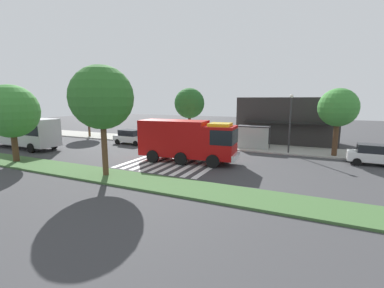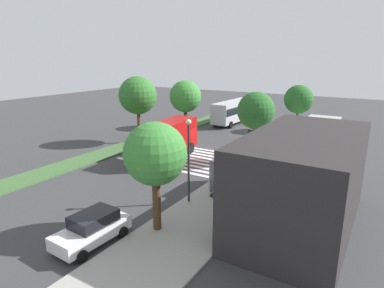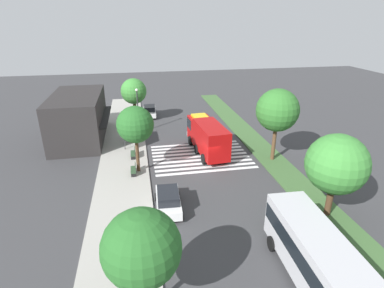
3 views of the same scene
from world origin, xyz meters
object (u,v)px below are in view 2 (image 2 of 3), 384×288
bench_west_of_shelter (260,155)px  street_lamp (189,154)px  parked_car_west (258,136)px  transit_bus (234,110)px  sidewalk_tree_far_west (299,99)px  bench_near_shelter (244,166)px  fire_truck (166,139)px  median_tree_west (138,96)px  sidewalk_tree_west (256,111)px  parked_car_mid (92,228)px  bus_stop_shelter (224,165)px  sidewalk_tree_east (155,155)px  median_tree_far_west (185,96)px  fire_hydrant (274,139)px

bench_west_of_shelter → street_lamp: street_lamp is taller
parked_car_west → transit_bus: size_ratio=0.44×
sidewalk_tree_far_west → bench_near_shelter: bearing=1.3°
bench_west_of_shelter → street_lamp: bearing=-4.1°
bench_near_shelter → fire_truck: bearing=-88.4°
bench_near_shelter → median_tree_west: median_tree_west is taller
fire_truck → sidewalk_tree_west: size_ratio=1.33×
parked_car_west → bench_west_of_shelter: size_ratio=2.76×
parked_car_mid → sidewalk_tree_far_west: (-34.45, 2.20, 3.45)m
bench_west_of_shelter → street_lamp: size_ratio=0.27×
bench_near_shelter → bus_stop_shelter: bearing=-0.1°
sidewalk_tree_east → median_tree_west: median_tree_west is taller
bench_west_of_shelter → median_tree_west: median_tree_west is taller
transit_bus → median_tree_far_west: size_ratio=1.54×
transit_bus → median_tree_far_west: 8.31m
bench_near_shelter → sidewalk_tree_west: bearing=-172.7°
bench_near_shelter → median_tree_west: bearing=-102.7°
parked_car_west → median_tree_west: bearing=-56.7°
sidewalk_tree_west → sidewalk_tree_east: bearing=0.0°
sidewalk_tree_east → sidewalk_tree_west: bearing=180.0°
transit_bus → bench_west_of_shelter: (15.91, 10.00, -1.44)m
bench_west_of_shelter → sidewalk_tree_far_west: (-15.63, -0.44, 3.74)m
bench_west_of_shelter → street_lamp: 12.19m
sidewalk_tree_far_west → fire_hydrant: size_ratio=8.78×
median_tree_far_west → fire_hydrant: (2.25, 13.81, -3.97)m
street_lamp → sidewalk_tree_far_west: bearing=179.2°
fire_hydrant → bench_near_shelter: bearing=4.8°
bench_near_shelter → street_lamp: street_lamp is taller
median_tree_far_west → fire_hydrant: size_ratio=9.42×
bus_stop_shelter → bench_west_of_shelter: (-7.93, 0.01, -1.30)m
sidewalk_tree_west → fire_hydrant: sidewalk_tree_west is taller
bench_west_of_shelter → median_tree_far_west: size_ratio=0.24×
bench_near_shelter → street_lamp: bearing=-6.1°
bench_near_shelter → sidewalk_tree_west: size_ratio=0.24×
parked_car_west → transit_bus: (-9.42, -7.36, 1.14)m
fire_hydrant → parked_car_mid: bearing=-3.7°
fire_truck → parked_car_west: 12.10m
fire_truck → sidewalk_tree_east: 14.34m
fire_truck → transit_bus: 20.16m
parked_car_mid → fire_truck: bearing=-156.6°
parked_car_mid → bench_near_shelter: size_ratio=2.70×
bench_near_shelter → sidewalk_tree_far_west: sidewalk_tree_far_west is taller
fire_truck → street_lamp: bearing=39.5°
sidewalk_tree_far_west → sidewalk_tree_west: size_ratio=0.92×
bench_west_of_shelter → sidewalk_tree_far_west: 16.08m
bus_stop_shelter → street_lamp: street_lamp is taller
parked_car_mid → sidewalk_tree_west: 18.91m
transit_bus → bench_west_of_shelter: 18.85m
bench_near_shelter → fire_hydrant: bearing=-175.2°
parked_car_mid → bench_west_of_shelter: parked_car_mid is taller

